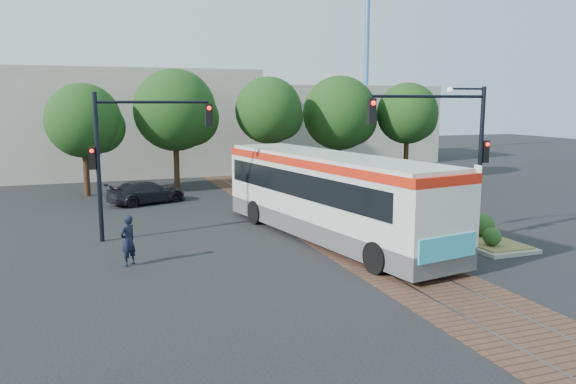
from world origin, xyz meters
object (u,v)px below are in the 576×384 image
object	(u,v)px
signal_pole_main	(456,139)
parked_car	(147,192)
officer	(128,240)
signal_pole_left	(127,146)
city_bus	(329,192)
traffic_island	(472,232)

from	to	relation	value
signal_pole_main	parked_car	world-z (taller)	signal_pole_main
officer	signal_pole_left	bearing A→B (deg)	-137.95
parked_car	signal_pole_left	bearing A→B (deg)	148.23
officer	city_bus	bearing A→B (deg)	145.44
traffic_island	officer	xyz separation A→B (m)	(-13.55, 1.00, 0.56)
signal_pole_left	parked_car	size ratio (longest dim) A/B	1.37
parked_car	officer	bearing A→B (deg)	149.80
parked_car	traffic_island	bearing A→B (deg)	-159.73
signal_pole_main	parked_car	xyz separation A→B (m)	(-10.75, 13.00, -3.52)
city_bus	signal_pole_main	size ratio (longest dim) A/B	2.23
traffic_island	signal_pole_main	distance (m)	3.95
signal_pole_left	officer	xyz separation A→B (m)	(-0.36, -3.89, -2.97)
officer	traffic_island	bearing A→B (deg)	133.12
city_bus	signal_pole_main	bearing A→B (deg)	-34.44
city_bus	parked_car	distance (m)	12.65
signal_pole_left	officer	distance (m)	4.91
signal_pole_main	signal_pole_left	world-z (taller)	signal_pole_main
traffic_island	signal_pole_left	xyz separation A→B (m)	(-13.19, 4.89, 3.54)
traffic_island	parked_car	size ratio (longest dim) A/B	1.19
signal_pole_left	parked_car	distance (m)	8.93
officer	signal_pole_main	bearing A→B (deg)	133.21
city_bus	signal_pole_left	size ratio (longest dim) A/B	2.23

